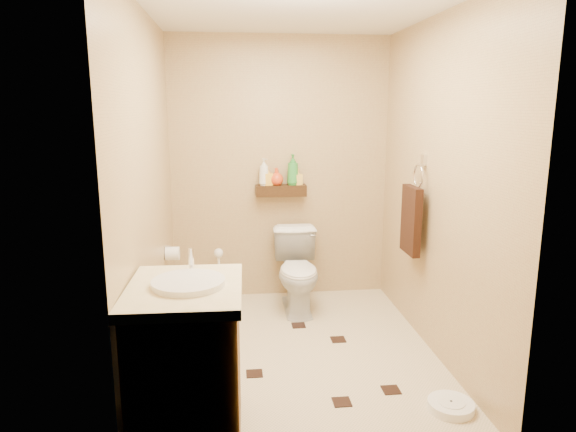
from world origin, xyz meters
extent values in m
plane|color=beige|center=(0.00, 0.00, 0.00)|extent=(2.50, 2.50, 0.00)
cube|color=tan|center=(0.00, 1.25, 1.20)|extent=(2.00, 0.04, 2.40)
cube|color=tan|center=(0.00, -1.25, 1.20)|extent=(2.00, 0.04, 2.40)
cube|color=tan|center=(-1.00, 0.00, 1.20)|extent=(0.04, 2.50, 2.40)
cube|color=tan|center=(1.00, 0.00, 1.20)|extent=(0.04, 2.50, 2.40)
cube|color=silver|center=(0.00, 0.00, 2.40)|extent=(2.00, 2.50, 0.02)
cube|color=#38250F|center=(0.00, 1.17, 1.02)|extent=(0.46, 0.14, 0.10)
cube|color=black|center=(-0.32, -0.27, 0.00)|extent=(0.11, 0.11, 0.01)
cube|color=black|center=(0.35, 0.18, 0.00)|extent=(0.11, 0.11, 0.01)
cube|color=black|center=(0.19, -0.68, 0.00)|extent=(0.11, 0.11, 0.01)
cube|color=black|center=(-0.61, 0.52, 0.00)|extent=(0.11, 0.11, 0.01)
cube|color=black|center=(0.53, -0.57, 0.00)|extent=(0.11, 0.11, 0.01)
cube|color=black|center=(0.07, 0.47, 0.00)|extent=(0.11, 0.11, 0.01)
imported|color=white|center=(0.12, 0.83, 0.35)|extent=(0.40, 0.69, 0.70)
cube|color=brown|center=(-0.70, -0.90, 0.41)|extent=(0.56, 0.68, 0.81)
cube|color=beige|center=(-0.70, -0.90, 0.84)|extent=(0.60, 0.72, 0.05)
cylinder|color=silver|center=(-0.68, -0.90, 0.87)|extent=(0.38, 0.38, 0.05)
cylinder|color=silver|center=(-0.68, -0.67, 0.94)|extent=(0.03, 0.03, 0.13)
cylinder|color=white|center=(0.82, -0.82, 0.03)|extent=(0.34, 0.34, 0.05)
cylinder|color=white|center=(0.82, -0.82, 0.05)|extent=(0.16, 0.16, 0.01)
cylinder|color=#186362|center=(-0.58, 1.07, 0.06)|extent=(0.12, 0.12, 0.13)
cylinder|color=white|center=(-0.58, 1.07, 0.30)|extent=(0.02, 0.02, 0.36)
sphere|color=white|center=(-0.58, 1.07, 0.47)|extent=(0.09, 0.09, 0.09)
cube|color=silver|center=(0.98, 0.25, 1.38)|extent=(0.03, 0.06, 0.08)
torus|color=silver|center=(0.95, 0.25, 1.26)|extent=(0.02, 0.19, 0.19)
cube|color=black|center=(0.91, 0.25, 0.92)|extent=(0.06, 0.30, 0.52)
cylinder|color=white|center=(-0.94, 0.65, 0.60)|extent=(0.11, 0.11, 0.11)
cylinder|color=silver|center=(-0.98, 0.65, 0.66)|extent=(0.04, 0.02, 0.02)
imported|color=white|center=(-0.15, 1.17, 1.19)|extent=(0.13, 0.13, 0.24)
imported|color=yellow|center=(-0.12, 1.17, 1.15)|extent=(0.09, 0.09, 0.17)
imported|color=#DA4319|center=(-0.04, 1.17, 1.15)|extent=(0.14, 0.14, 0.16)
imported|color=#2D8834|center=(0.11, 1.17, 1.21)|extent=(0.12, 0.12, 0.28)
imported|color=#F6C952|center=(0.16, 1.17, 1.14)|extent=(0.08, 0.09, 0.14)
camera|label=1|loc=(-0.45, -3.45, 1.76)|focal=32.00mm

